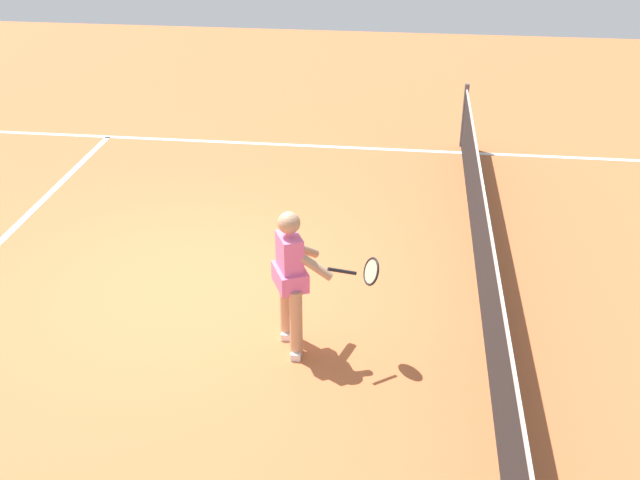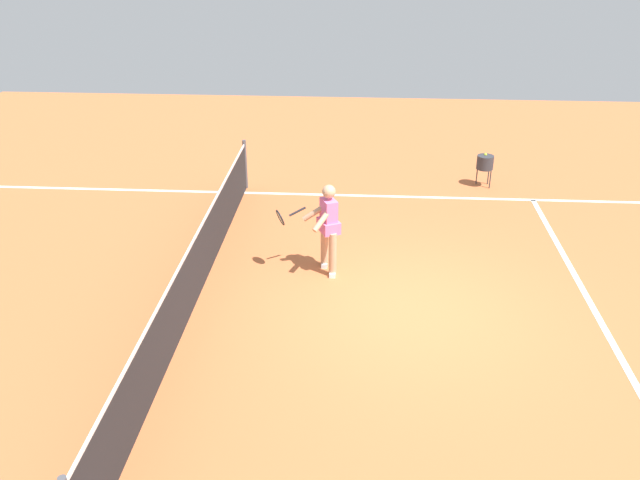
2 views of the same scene
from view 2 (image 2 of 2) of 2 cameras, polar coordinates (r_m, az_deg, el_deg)
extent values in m
plane|color=#C66638|center=(10.65, 7.58, -5.61)|extent=(25.69, 25.69, 0.00)
cube|color=white|center=(11.21, 22.02, -5.72)|extent=(8.97, 0.10, 0.01)
cube|color=white|center=(14.65, 6.64, 3.61)|extent=(0.10, 17.76, 0.01)
cylinder|color=#4C4C51|center=(14.93, -6.25, 6.28)|extent=(0.08, 0.08, 1.08)
cube|color=#232326|center=(10.68, -10.42, -2.75)|extent=(9.49, 0.02, 0.96)
cube|color=white|center=(10.45, -10.64, -0.34)|extent=(9.49, 0.02, 0.04)
cylinder|color=tan|center=(11.26, 1.06, -1.23)|extent=(0.13, 0.13, 0.78)
cylinder|color=tan|center=(11.55, 0.38, -0.47)|extent=(0.13, 0.13, 0.78)
cube|color=white|center=(11.42, 1.05, -2.80)|extent=(0.20, 0.10, 0.08)
cube|color=white|center=(11.71, 0.37, -2.01)|extent=(0.20, 0.10, 0.08)
cube|color=pink|center=(11.13, 0.73, 2.14)|extent=(0.37, 0.32, 0.52)
cube|color=pink|center=(11.21, 0.73, 1.20)|extent=(0.48, 0.42, 0.20)
sphere|color=tan|center=(10.97, 0.75, 4.05)|extent=(0.22, 0.22, 0.22)
cylinder|color=tan|center=(10.94, 0.30, 1.82)|extent=(0.42, 0.37, 0.37)
cylinder|color=tan|center=(11.19, -0.27, 2.41)|extent=(0.09, 0.48, 0.37)
cylinder|color=black|center=(11.29, -1.90, 2.38)|extent=(0.16, 0.28, 0.14)
torus|color=black|center=(11.22, -3.33, 1.87)|extent=(0.31, 0.23, 0.28)
cylinder|color=beige|center=(11.22, -3.33, 1.87)|extent=(0.26, 0.18, 0.23)
cylinder|color=#333338|center=(15.36, 13.58, 6.30)|extent=(0.36, 0.36, 0.30)
cylinder|color=#333338|center=(15.58, 12.92, 5.27)|extent=(0.02, 0.02, 0.40)
cylinder|color=#333338|center=(15.39, 13.97, 4.90)|extent=(0.02, 0.02, 0.40)
cylinder|color=#333338|center=(15.62, 13.83, 5.23)|extent=(0.02, 0.02, 0.40)
sphere|color=#D1E533|center=(15.36, 13.61, 6.93)|extent=(0.07, 0.07, 0.07)
camera|label=1|loc=(16.47, -1.89, 23.07)|focal=42.00mm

